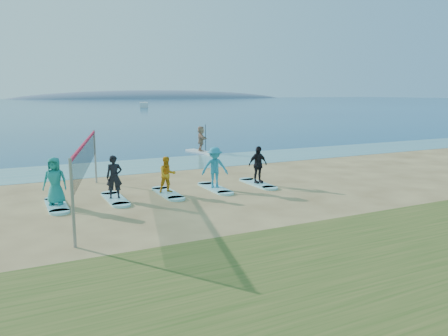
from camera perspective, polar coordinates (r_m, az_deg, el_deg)
name	(u,v)px	position (r m, az deg, el deg)	size (l,w,h in m)	color
ground	(249,204)	(16.85, 3.26, -4.71)	(600.00, 600.00, 0.00)	tan
shallow_water	(161,164)	(26.29, -8.19, 0.50)	(600.00, 600.00, 0.00)	teal
ocean	(29,104)	(174.38, -24.13, 7.60)	(600.00, 600.00, 0.00)	navy
island_ridge	(159,98)	(330.66, -8.51, 9.00)	(220.00, 56.00, 18.00)	slate
volleyball_net	(86,156)	(16.87, -17.58, 1.46)	(2.28, 8.82, 2.50)	gray
paddleboard	(201,152)	(31.11, -3.01, 2.12)	(0.70, 3.00, 0.12)	silver
paddleboarder	(201,139)	(31.00, -3.02, 3.85)	(1.64, 0.52, 1.77)	tan
boat_offshore_b	(144,107)	(128.39, -10.43, 7.79)	(2.26, 5.96, 1.46)	silver
surfboard_0	(56,205)	(17.63, -21.04, -4.56)	(0.70, 2.20, 0.09)	#8DD5DB
student_0	(55,181)	(17.43, -21.23, -1.58)	(0.87, 0.57, 1.78)	teal
surfboard_1	(115,199)	(17.95, -14.03, -3.94)	(0.70, 2.20, 0.09)	#8DD5DB
student_1	(114,177)	(17.76, -14.15, -1.13)	(0.62, 0.41, 1.71)	black
surfboard_2	(168,193)	(18.52, -7.37, -3.30)	(0.70, 2.20, 0.09)	#8DD5DB
student_2	(167,175)	(18.36, -7.42, -0.86)	(0.74, 0.57, 1.52)	orange
surfboard_3	(215,188)	(19.34, -1.20, -2.66)	(0.70, 2.20, 0.09)	#8DD5DB
student_3	(215,167)	(19.15, -1.21, 0.09)	(1.16, 0.66, 1.79)	teal
surfboard_4	(258,184)	(20.35, 4.41, -2.05)	(0.70, 2.20, 0.09)	#8DD5DB
student_4	(258,165)	(20.19, 4.44, 0.45)	(1.00, 0.42, 1.71)	black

